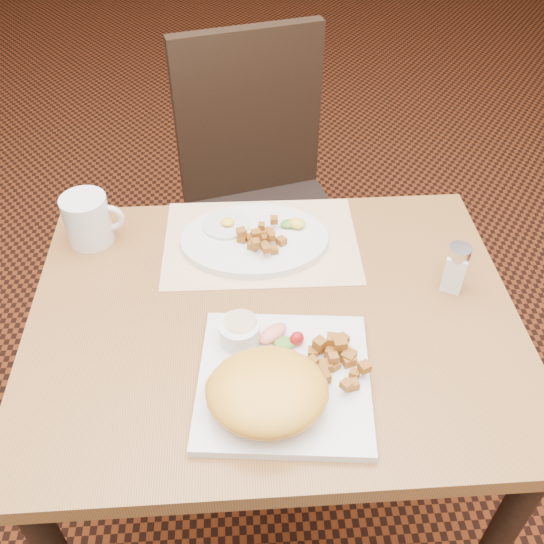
{
  "coord_description": "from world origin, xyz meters",
  "views": [
    {
      "loc": [
        -0.05,
        -0.76,
        1.57
      ],
      "look_at": [
        -0.0,
        0.04,
        0.82
      ],
      "focal_mm": 40.0,
      "sensor_mm": 36.0,
      "label": 1
    }
  ],
  "objects": [
    {
      "name": "garnish_sq",
      "position": [
        0.01,
        -0.07,
        0.78
      ],
      "size": [
        0.09,
        0.07,
        0.03
      ],
      "color": "#387223",
      "rests_on": "plate_square"
    },
    {
      "name": "fried_egg",
      "position": [
        -0.08,
        0.25,
        0.77
      ],
      "size": [
        0.1,
        0.1,
        0.02
      ],
      "color": "white",
      "rests_on": "plate_oval"
    },
    {
      "name": "table",
      "position": [
        0.0,
        0.0,
        0.64
      ],
      "size": [
        0.9,
        0.7,
        0.75
      ],
      "color": "#965F2E",
      "rests_on": "ground"
    },
    {
      "name": "plate_oval",
      "position": [
        -0.03,
        0.2,
        0.76
      ],
      "size": [
        0.31,
        0.23,
        0.02
      ],
      "primitive_type": null,
      "rotation": [
        0.0,
        0.0,
        -0.02
      ],
      "color": "silver",
      "rests_on": "placemat"
    },
    {
      "name": "coffee_mug",
      "position": [
        -0.36,
        0.24,
        0.8
      ],
      "size": [
        0.12,
        0.09,
        0.11
      ],
      "color": "silver",
      "rests_on": "table"
    },
    {
      "name": "salt_shaker",
      "position": [
        0.34,
        0.05,
        0.8
      ],
      "size": [
        0.06,
        0.06,
        0.1
      ],
      "color": "white",
      "rests_on": "table"
    },
    {
      "name": "garnish_ov",
      "position": [
        0.06,
        0.23,
        0.78
      ],
      "size": [
        0.06,
        0.04,
        0.02
      ],
      "color": "#387223",
      "rests_on": "plate_oval"
    },
    {
      "name": "hollandaise_mound",
      "position": [
        -0.03,
        -0.2,
        0.8
      ],
      "size": [
        0.19,
        0.17,
        0.07
      ],
      "color": "yellow",
      "rests_on": "plate_square"
    },
    {
      "name": "placemat",
      "position": [
        -0.01,
        0.21,
        0.75
      ],
      "size": [
        0.41,
        0.29,
        0.0
      ],
      "primitive_type": "cube",
      "rotation": [
        0.0,
        0.0,
        -0.02
      ],
      "color": "white",
      "rests_on": "table"
    },
    {
      "name": "plate_square",
      "position": [
        0.01,
        -0.15,
        0.76
      ],
      "size": [
        0.31,
        0.31,
        0.02
      ],
      "primitive_type": "cube",
      "rotation": [
        0.0,
        0.0,
        -0.1
      ],
      "color": "silver",
      "rests_on": "table"
    },
    {
      "name": "chair_far",
      "position": [
        0.01,
        0.69,
        0.54
      ],
      "size": [
        0.51,
        0.52,
        0.97
      ],
      "rotation": [
        0.0,
        0.0,
        3.39
      ],
      "color": "black",
      "rests_on": "ground"
    },
    {
      "name": "ground",
      "position": [
        0.0,
        0.0,
        0.0
      ],
      "size": [
        8.0,
        8.0,
        0.0
      ],
      "primitive_type": "plane",
      "color": "black",
      "rests_on": "ground"
    },
    {
      "name": "home_fries_ov",
      "position": [
        -0.01,
        0.18,
        0.78
      ],
      "size": [
        0.1,
        0.11,
        0.03
      ],
      "color": "#A4601A",
      "rests_on": "plate_oval"
    },
    {
      "name": "ramekin",
      "position": [
        -0.06,
        -0.07,
        0.79
      ],
      "size": [
        0.07,
        0.07,
        0.04
      ],
      "color": "silver",
      "rests_on": "plate_square"
    },
    {
      "name": "home_fries_sq",
      "position": [
        0.09,
        -0.13,
        0.78
      ],
      "size": [
        0.11,
        0.12,
        0.03
      ],
      "color": "#A4601A",
      "rests_on": "plate_square"
    }
  ]
}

